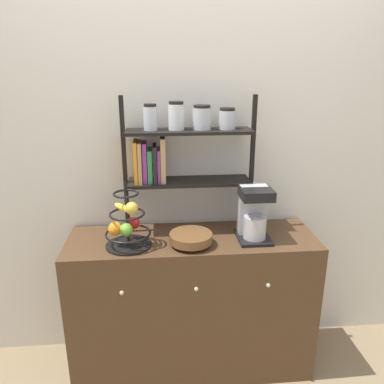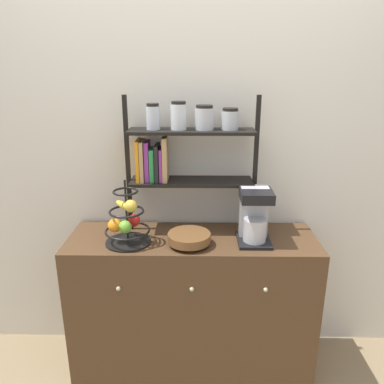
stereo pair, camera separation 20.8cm
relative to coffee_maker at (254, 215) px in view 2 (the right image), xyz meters
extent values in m
cube|color=silver|center=(-0.35, 0.30, 0.26)|extent=(7.00, 0.05, 2.60)
cube|color=#4C331E|center=(-0.35, 0.03, -0.60)|extent=(1.44, 0.45, 0.89)
sphere|color=#B2AD8C|center=(-0.74, -0.20, -0.35)|extent=(0.02, 0.02, 0.02)
sphere|color=#B2AD8C|center=(-0.35, -0.20, -0.35)|extent=(0.02, 0.02, 0.02)
sphere|color=#B2AD8C|center=(0.05, -0.20, -0.35)|extent=(0.02, 0.02, 0.02)
cube|color=black|center=(0.00, -0.02, -0.14)|extent=(0.18, 0.22, 0.02)
cube|color=#B7B7BC|center=(0.00, 0.04, 0.01)|extent=(0.16, 0.09, 0.29)
cylinder|color=#B7B7BC|center=(0.00, -0.04, -0.07)|extent=(0.13, 0.13, 0.13)
cube|color=black|center=(0.00, -0.03, 0.13)|extent=(0.17, 0.18, 0.06)
cylinder|color=black|center=(-0.71, -0.04, -0.15)|extent=(0.25, 0.25, 0.01)
cylinder|color=black|center=(-0.71, -0.04, 0.04)|extent=(0.01, 0.01, 0.36)
torus|color=black|center=(-0.71, -0.04, -0.08)|extent=(0.25, 0.25, 0.01)
torus|color=black|center=(-0.71, -0.04, 0.04)|extent=(0.19, 0.19, 0.01)
torus|color=black|center=(-0.71, -0.04, 0.15)|extent=(0.14, 0.14, 0.01)
sphere|color=red|center=(-0.68, 0.02, -0.04)|extent=(0.07, 0.07, 0.07)
sphere|color=#6BAD33|center=(-0.71, -0.08, -0.04)|extent=(0.07, 0.07, 0.07)
sphere|color=orange|center=(-0.77, -0.06, -0.04)|extent=(0.08, 0.08, 0.08)
ellipsoid|color=yellow|center=(-0.73, 0.00, 0.06)|extent=(0.12, 0.14, 0.04)
sphere|color=gold|center=(-0.68, -0.05, 0.07)|extent=(0.07, 0.07, 0.07)
cylinder|color=brown|center=(-0.36, -0.06, -0.14)|extent=(0.13, 0.13, 0.02)
cylinder|color=brown|center=(-0.36, -0.06, -0.11)|extent=(0.24, 0.24, 0.05)
cube|color=black|center=(-0.72, 0.15, 0.25)|extent=(0.02, 0.02, 0.80)
cube|color=black|center=(0.01, 0.15, 0.25)|extent=(0.02, 0.02, 0.80)
cube|color=black|center=(-0.35, 0.15, 0.15)|extent=(0.71, 0.20, 0.02)
cube|color=black|center=(-0.35, 0.15, 0.44)|extent=(0.71, 0.20, 0.02)
cube|color=orange|center=(-0.66, 0.15, 0.28)|extent=(0.02, 0.15, 0.24)
cube|color=tan|center=(-0.64, 0.15, 0.27)|extent=(0.02, 0.16, 0.23)
cube|color=#8C338C|center=(-0.61, 0.15, 0.27)|extent=(0.02, 0.13, 0.23)
cube|color=#2D8C47|center=(-0.58, 0.15, 0.25)|extent=(0.03, 0.14, 0.19)
cube|color=black|center=(-0.55, 0.15, 0.26)|extent=(0.02, 0.16, 0.21)
cube|color=#8C338C|center=(-0.53, 0.15, 0.25)|extent=(0.02, 0.14, 0.19)
cube|color=tan|center=(-0.51, 0.15, 0.29)|extent=(0.03, 0.15, 0.25)
cylinder|color=silver|center=(-0.57, 0.15, 0.52)|extent=(0.08, 0.08, 0.13)
cylinder|color=black|center=(-0.57, 0.15, 0.59)|extent=(0.07, 0.07, 0.02)
cylinder|color=silver|center=(-0.43, 0.15, 0.52)|extent=(0.09, 0.09, 0.14)
cylinder|color=black|center=(-0.43, 0.15, 0.60)|extent=(0.08, 0.08, 0.02)
cylinder|color=#ADB2B7|center=(-0.28, 0.15, 0.51)|extent=(0.10, 0.10, 0.12)
cylinder|color=black|center=(-0.28, 0.15, 0.58)|extent=(0.09, 0.09, 0.02)
cylinder|color=#ADB2B7|center=(-0.14, 0.15, 0.51)|extent=(0.10, 0.10, 0.10)
cylinder|color=black|center=(-0.14, 0.15, 0.57)|extent=(0.09, 0.09, 0.02)
camera|label=1|loc=(-0.53, -1.94, 0.78)|focal=35.00mm
camera|label=2|loc=(-0.32, -1.95, 0.78)|focal=35.00mm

